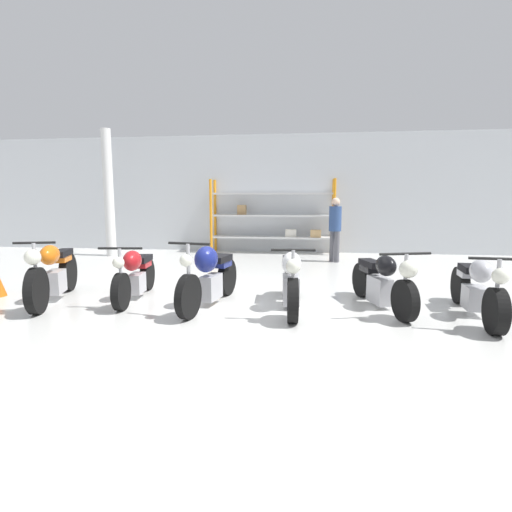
{
  "coord_description": "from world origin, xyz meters",
  "views": [
    {
      "loc": [
        0.87,
        -6.16,
        1.65
      ],
      "look_at": [
        0.0,
        0.4,
        0.7
      ],
      "focal_mm": 28.0,
      "sensor_mm": 36.0,
      "label": 1
    }
  ],
  "objects_px": {
    "motorcycle_orange": "(53,272)",
    "person_browsing": "(335,224)",
    "motorcycle_blue": "(210,275)",
    "shelving_rack": "(274,217)",
    "motorcycle_white": "(291,280)",
    "motorcycle_silver": "(477,289)",
    "motorcycle_black": "(382,281)",
    "motorcycle_red": "(135,274)"
  },
  "relations": [
    {
      "from": "person_browsing",
      "to": "motorcycle_blue",
      "type": "bearing_deg",
      "value": 24.19
    },
    {
      "from": "motorcycle_white",
      "to": "motorcycle_silver",
      "type": "bearing_deg",
      "value": 82.41
    },
    {
      "from": "shelving_rack",
      "to": "motorcycle_red",
      "type": "relative_size",
      "value": 1.95
    },
    {
      "from": "motorcycle_orange",
      "to": "shelving_rack",
      "type": "bearing_deg",
      "value": 137.76
    },
    {
      "from": "motorcycle_white",
      "to": "motorcycle_blue",
      "type": "bearing_deg",
      "value": -92.6
    },
    {
      "from": "motorcycle_red",
      "to": "person_browsing",
      "type": "bearing_deg",
      "value": 135.38
    },
    {
      "from": "motorcycle_black",
      "to": "person_browsing",
      "type": "height_order",
      "value": "person_browsing"
    },
    {
      "from": "motorcycle_blue",
      "to": "motorcycle_black",
      "type": "relative_size",
      "value": 1.07
    },
    {
      "from": "motorcycle_white",
      "to": "motorcycle_silver",
      "type": "height_order",
      "value": "motorcycle_white"
    },
    {
      "from": "motorcycle_black",
      "to": "motorcycle_red",
      "type": "bearing_deg",
      "value": -106.85
    },
    {
      "from": "motorcycle_orange",
      "to": "motorcycle_black",
      "type": "xyz_separation_m",
      "value": [
        5.2,
        0.26,
        -0.06
      ]
    },
    {
      "from": "motorcycle_white",
      "to": "person_browsing",
      "type": "bearing_deg",
      "value": 164.25
    },
    {
      "from": "motorcycle_blue",
      "to": "person_browsing",
      "type": "distance_m",
      "value": 5.2
    },
    {
      "from": "motorcycle_red",
      "to": "motorcycle_blue",
      "type": "distance_m",
      "value": 1.35
    },
    {
      "from": "motorcycle_orange",
      "to": "motorcycle_blue",
      "type": "bearing_deg",
      "value": 74.81
    },
    {
      "from": "motorcycle_red",
      "to": "motorcycle_white",
      "type": "relative_size",
      "value": 0.92
    },
    {
      "from": "motorcycle_orange",
      "to": "motorcycle_white",
      "type": "bearing_deg",
      "value": 74.96
    },
    {
      "from": "motorcycle_silver",
      "to": "motorcycle_red",
      "type": "bearing_deg",
      "value": -89.39
    },
    {
      "from": "shelving_rack",
      "to": "motorcycle_red",
      "type": "xyz_separation_m",
      "value": [
        -1.76,
        -5.95,
        -0.68
      ]
    },
    {
      "from": "motorcycle_blue",
      "to": "motorcycle_black",
      "type": "xyz_separation_m",
      "value": [
        2.62,
        0.2,
        -0.06
      ]
    },
    {
      "from": "motorcycle_silver",
      "to": "person_browsing",
      "type": "bearing_deg",
      "value": -156.39
    },
    {
      "from": "motorcycle_blue",
      "to": "motorcycle_silver",
      "type": "height_order",
      "value": "motorcycle_blue"
    },
    {
      "from": "motorcycle_orange",
      "to": "person_browsing",
      "type": "distance_m",
      "value": 6.74
    },
    {
      "from": "motorcycle_blue",
      "to": "motorcycle_black",
      "type": "distance_m",
      "value": 2.63
    },
    {
      "from": "shelving_rack",
      "to": "motorcycle_red",
      "type": "distance_m",
      "value": 6.24
    },
    {
      "from": "motorcycle_orange",
      "to": "motorcycle_silver",
      "type": "distance_m",
      "value": 6.42
    },
    {
      "from": "shelving_rack",
      "to": "motorcycle_white",
      "type": "distance_m",
      "value": 6.25
    },
    {
      "from": "shelving_rack",
      "to": "person_browsing",
      "type": "xyz_separation_m",
      "value": [
        1.75,
        -1.51,
        -0.12
      ]
    },
    {
      "from": "motorcycle_blue",
      "to": "shelving_rack",
      "type": "bearing_deg",
      "value": -174.26
    },
    {
      "from": "motorcycle_white",
      "to": "motorcycle_black",
      "type": "xyz_separation_m",
      "value": [
        1.37,
        0.16,
        -0.01
      ]
    },
    {
      "from": "motorcycle_white",
      "to": "motorcycle_red",
      "type": "bearing_deg",
      "value": -98.95
    },
    {
      "from": "motorcycle_blue",
      "to": "person_browsing",
      "type": "relative_size",
      "value": 1.24
    },
    {
      "from": "motorcycle_orange",
      "to": "motorcycle_silver",
      "type": "relative_size",
      "value": 1.01
    },
    {
      "from": "motorcycle_orange",
      "to": "motorcycle_blue",
      "type": "xyz_separation_m",
      "value": [
        2.57,
        0.06,
        0.01
      ]
    },
    {
      "from": "motorcycle_black",
      "to": "motorcycle_orange",
      "type": "bearing_deg",
      "value": -103.33
    },
    {
      "from": "shelving_rack",
      "to": "motorcycle_white",
      "type": "xyz_separation_m",
      "value": [
        0.82,
        -6.15,
        -0.68
      ]
    },
    {
      "from": "motorcycle_blue",
      "to": "motorcycle_silver",
      "type": "bearing_deg",
      "value": 98.23
    },
    {
      "from": "motorcycle_white",
      "to": "person_browsing",
      "type": "relative_size",
      "value": 1.24
    },
    {
      "from": "motorcycle_orange",
      "to": "person_browsing",
      "type": "height_order",
      "value": "person_browsing"
    },
    {
      "from": "motorcycle_white",
      "to": "motorcycle_black",
      "type": "distance_m",
      "value": 1.38
    },
    {
      "from": "motorcycle_black",
      "to": "motorcycle_silver",
      "type": "relative_size",
      "value": 0.92
    },
    {
      "from": "motorcycle_black",
      "to": "person_browsing",
      "type": "relative_size",
      "value": 1.16
    }
  ]
}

